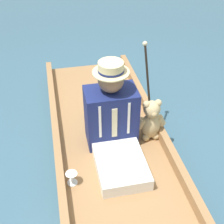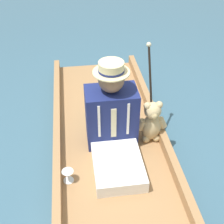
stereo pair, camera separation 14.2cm
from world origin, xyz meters
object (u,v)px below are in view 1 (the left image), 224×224
seated_person (113,121)px  teddy_bear (151,121)px  walking_cane (148,81)px  wine_glass (72,176)px

seated_person → teddy_bear: bearing=-179.3°
teddy_bear → walking_cane: walking_cane is taller
seated_person → walking_cane: bearing=-149.7°
teddy_bear → walking_cane: (-0.03, -0.24, 0.26)m
teddy_bear → wine_glass: bearing=27.6°
seated_person → teddy_bear: 0.36m
wine_glass → walking_cane: size_ratio=0.14×
wine_glass → walking_cane: bearing=-140.9°
seated_person → walking_cane: size_ratio=1.02×
seated_person → wine_glass: (0.40, 0.35, -0.20)m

